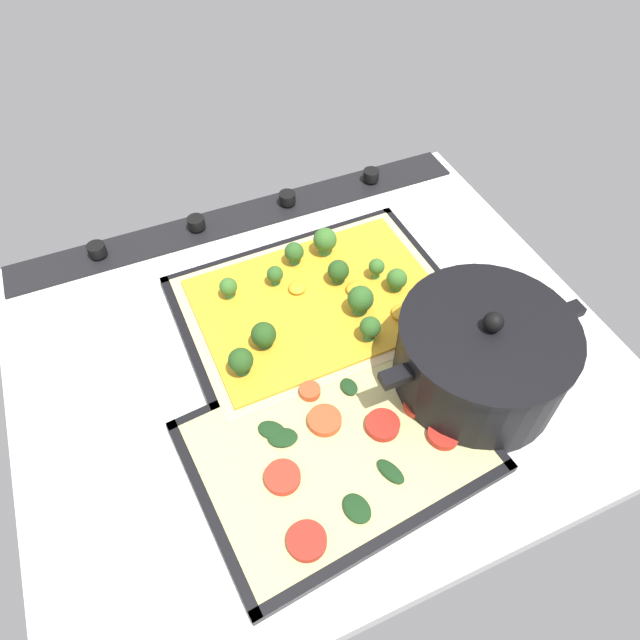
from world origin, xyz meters
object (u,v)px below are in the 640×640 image
Objects in this scene: broccoli_pizza at (319,301)px; cooking_pot at (481,357)px; baking_tray_front at (319,307)px; baking_tray_back at (337,448)px; veggie_pizza_back at (340,445)px.

broccoli_pizza is 24.05cm from cooking_pot.
broccoli_pizza is at bearing 141.89° from baking_tray_front.
baking_tray_back is 21.03cm from cooking_pot.
veggie_pizza_back reaches higher than baking_tray_front.
veggie_pizza_back is at bearing 5.47° from cooking_pot.
veggie_pizza_back is (6.61, 21.65, 0.76)cm from baking_tray_front.
baking_tray_front is at bearing -106.99° from veggie_pizza_back.
cooking_pot is (-13.32, 19.74, 5.30)cm from baking_tray_front.
baking_tray_back is (7.03, 21.40, -1.42)cm from broccoli_pizza.
cooking_pot reaches higher than broccoli_pizza.
baking_tray_back is 0.85cm from veggie_pizza_back.
baking_tray_back is 1.28× the size of cooking_pot.
veggie_pizza_back is 1.18× the size of cooking_pot.
cooking_pot is (-13.25, 19.69, 3.87)cm from broccoli_pizza.
baking_tray_back is at bearing 4.80° from cooking_pot.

